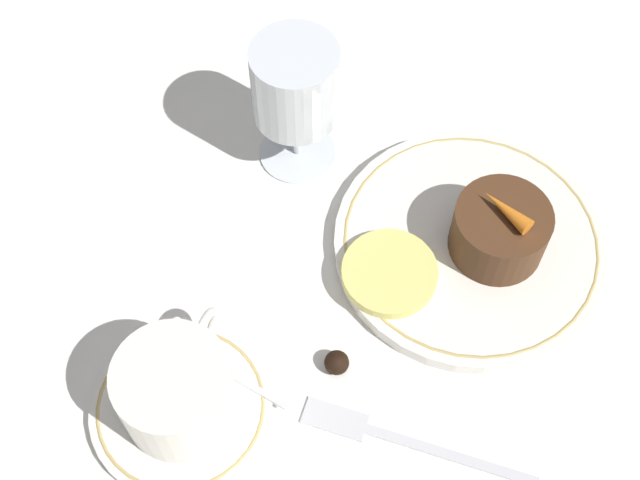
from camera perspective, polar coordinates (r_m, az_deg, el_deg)
name	(u,v)px	position (r m, az deg, el deg)	size (l,w,h in m)	color
ground_plane	(444,270)	(0.76, 7.91, -1.90)	(3.00, 3.00, 0.00)	white
dinner_plate	(470,244)	(0.77, 9.56, -0.25)	(0.23, 0.23, 0.01)	white
saucer	(181,408)	(0.71, -8.87, -10.58)	(0.14, 0.14, 0.01)	white
coffee_cup	(176,390)	(0.67, -9.21, -9.47)	(0.11, 0.09, 0.07)	white
spoon	(206,360)	(0.71, -7.32, -7.62)	(0.03, 0.12, 0.00)	silver
wine_glass	(295,90)	(0.75, -1.59, 9.56)	(0.07, 0.07, 0.13)	silver
fork	(392,436)	(0.70, 4.62, -12.42)	(0.03, 0.19, 0.01)	silver
dessert_cake	(500,231)	(0.75, 11.43, 0.60)	(0.08, 0.08, 0.05)	#4C2D19
carrot_garnish	(507,210)	(0.72, 11.86, 1.88)	(0.03, 0.05, 0.01)	orange
pineapple_slice	(390,273)	(0.74, 4.47, -2.13)	(0.08, 0.08, 0.01)	#EFE075
chocolate_truffle	(337,363)	(0.71, 1.08, -7.85)	(0.02, 0.02, 0.02)	black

